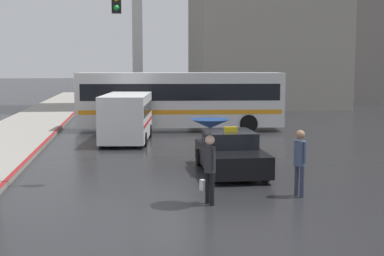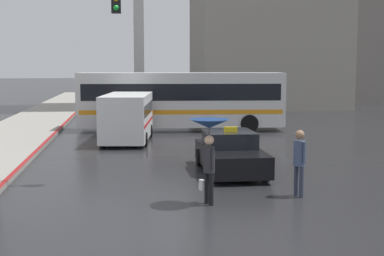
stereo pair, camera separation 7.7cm
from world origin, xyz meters
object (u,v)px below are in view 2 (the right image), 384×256
object	(u,v)px
pedestrian_with_umbrella	(209,136)
traffic_light	(41,40)
city_bus	(181,98)
pedestrian_man	(299,157)
ambulance_van	(127,115)
taxi	(230,153)

from	to	relation	value
pedestrian_with_umbrella	traffic_light	xyz separation A→B (m)	(-4.50, 2.77, 2.52)
pedestrian_with_umbrella	city_bus	bearing A→B (deg)	-25.89
pedestrian_with_umbrella	pedestrian_man	world-z (taller)	pedestrian_with_umbrella
pedestrian_with_umbrella	traffic_light	world-z (taller)	traffic_light
pedestrian_man	ambulance_van	bearing A→B (deg)	-179.64
traffic_light	ambulance_van	bearing A→B (deg)	74.70
pedestrian_with_umbrella	traffic_light	bearing A→B (deg)	36.05
traffic_light	taxi	bearing A→B (deg)	12.91
ambulance_van	taxi	bearing A→B (deg)	120.29
pedestrian_with_umbrella	ambulance_van	bearing A→B (deg)	-12.91
city_bus	pedestrian_man	size ratio (longest dim) A/B	6.17
pedestrian_with_umbrella	pedestrian_man	bearing A→B (deg)	-101.23
ambulance_van	traffic_light	bearing A→B (deg)	81.73
taxi	traffic_light	size ratio (longest dim) A/B	0.71
pedestrian_with_umbrella	taxi	bearing A→B (deg)	-40.87
ambulance_van	pedestrian_man	distance (m)	12.31
ambulance_van	pedestrian_man	size ratio (longest dim) A/B	2.97
taxi	pedestrian_with_umbrella	xyz separation A→B (m)	(-1.38, -4.11, 1.14)
ambulance_van	pedestrian_with_umbrella	distance (m)	12.12
ambulance_van	city_bus	size ratio (longest dim) A/B	0.48
city_bus	traffic_light	distance (m)	14.57
taxi	city_bus	bearing A→B (deg)	-88.13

